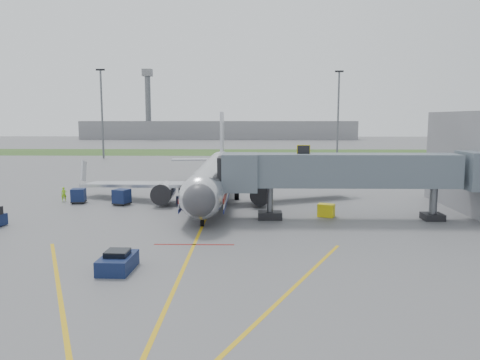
{
  "coord_description": "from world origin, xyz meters",
  "views": [
    {
      "loc": [
        4.17,
        -37.69,
        9.34
      ],
      "look_at": [
        3.13,
        8.46,
        3.2
      ],
      "focal_mm": 35.0,
      "sensor_mm": 36.0,
      "label": 1
    }
  ],
  "objects_px": {
    "ramp_worker": "(64,194)",
    "belt_loader": "(187,202)",
    "airliner": "(214,177)",
    "pushback_tug": "(118,262)"
  },
  "relations": [
    {
      "from": "ramp_worker",
      "to": "belt_loader",
      "type": "bearing_deg",
      "value": -34.59
    },
    {
      "from": "belt_loader",
      "to": "ramp_worker",
      "type": "distance_m",
      "value": 14.69
    },
    {
      "from": "pushback_tug",
      "to": "airliner",
      "type": "bearing_deg",
      "value": 80.99
    },
    {
      "from": "pushback_tug",
      "to": "ramp_worker",
      "type": "bearing_deg",
      "value": 118.37
    },
    {
      "from": "airliner",
      "to": "pushback_tug",
      "type": "height_order",
      "value": "airliner"
    },
    {
      "from": "belt_loader",
      "to": "ramp_worker",
      "type": "xyz_separation_m",
      "value": [
        -14.33,
        3.21,
        0.26
      ]
    },
    {
      "from": "airliner",
      "to": "belt_loader",
      "type": "height_order",
      "value": "airliner"
    },
    {
      "from": "airliner",
      "to": "belt_loader",
      "type": "xyz_separation_m",
      "value": [
        -2.52,
        -4.67,
        -2.09
      ]
    },
    {
      "from": "pushback_tug",
      "to": "ramp_worker",
      "type": "relative_size",
      "value": 1.93
    },
    {
      "from": "airliner",
      "to": "belt_loader",
      "type": "distance_m",
      "value": 5.71
    }
  ]
}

